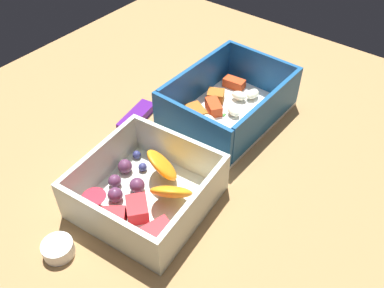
{
  "coord_description": "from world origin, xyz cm",
  "views": [
    {
      "loc": [
        -33.34,
        -24.93,
        42.1
      ],
      "look_at": [
        -0.9,
        0.1,
        4.0
      ],
      "focal_mm": 39.2,
      "sensor_mm": 36.0,
      "label": 1
    }
  ],
  "objects_px": {
    "fruit_bowl": "(145,192)",
    "paper_cup_liner": "(58,249)",
    "candy_bar": "(136,117)",
    "pasta_container": "(229,105)"
  },
  "relations": [
    {
      "from": "candy_bar",
      "to": "paper_cup_liner",
      "type": "relative_size",
      "value": 2.03
    },
    {
      "from": "fruit_bowl",
      "to": "paper_cup_liner",
      "type": "height_order",
      "value": "fruit_bowl"
    },
    {
      "from": "candy_bar",
      "to": "paper_cup_liner",
      "type": "bearing_deg",
      "value": -157.52
    },
    {
      "from": "fruit_bowl",
      "to": "candy_bar",
      "type": "bearing_deg",
      "value": 47.6
    },
    {
      "from": "fruit_bowl",
      "to": "paper_cup_liner",
      "type": "xyz_separation_m",
      "value": [
        -0.11,
        0.03,
        -0.01
      ]
    },
    {
      "from": "fruit_bowl",
      "to": "paper_cup_liner",
      "type": "distance_m",
      "value": 0.12
    },
    {
      "from": "fruit_bowl",
      "to": "candy_bar",
      "type": "xyz_separation_m",
      "value": [
        0.11,
        0.12,
        -0.01
      ]
    },
    {
      "from": "pasta_container",
      "to": "candy_bar",
      "type": "height_order",
      "value": "pasta_container"
    },
    {
      "from": "candy_bar",
      "to": "paper_cup_liner",
      "type": "distance_m",
      "value": 0.24
    },
    {
      "from": "pasta_container",
      "to": "candy_bar",
      "type": "bearing_deg",
      "value": 132.16
    }
  ]
}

